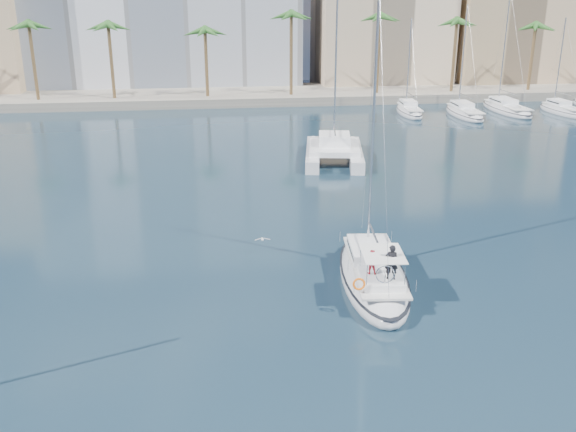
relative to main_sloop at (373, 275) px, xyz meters
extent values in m
plane|color=black|center=(-3.07, 0.64, -0.51)|extent=(160.00, 160.00, 0.00)
cube|color=gray|center=(-3.07, 61.64, 0.09)|extent=(120.00, 14.00, 1.20)
cube|color=beige|center=(18.93, 70.64, 9.49)|extent=(20.00, 14.00, 20.00)
cube|color=tan|center=(38.93, 68.64, 8.49)|extent=(18.00, 12.00, 18.00)
cylinder|color=brown|center=(-3.07, 57.64, 4.74)|extent=(0.44, 0.44, 10.50)
sphere|color=#2A5B21|center=(-3.07, 57.64, 9.99)|extent=(3.60, 3.60, 3.60)
cylinder|color=brown|center=(30.93, 57.64, 4.74)|extent=(0.44, 0.44, 10.50)
sphere|color=#2A5B21|center=(30.93, 57.64, 9.99)|extent=(3.60, 3.60, 3.60)
ellipsoid|color=silver|center=(0.00, 0.01, -0.18)|extent=(4.47, 11.06, 2.24)
ellipsoid|color=black|center=(0.00, 0.01, 0.13)|extent=(4.51, 11.17, 0.18)
cube|color=silver|center=(-0.02, -0.19, 0.66)|extent=(3.22, 8.28, 0.12)
cube|color=white|center=(0.10, 1.04, 1.02)|extent=(2.64, 3.73, 0.60)
cube|color=black|center=(0.10, 1.04, 1.04)|extent=(2.62, 3.32, 0.14)
cylinder|color=#B7BABF|center=(0.23, 2.28, 7.79)|extent=(0.15, 0.15, 14.13)
cylinder|color=#B7BABF|center=(0.01, 0.12, 2.22)|extent=(0.54, 4.34, 0.11)
cube|color=white|center=(-0.22, -2.26, 0.90)|extent=(2.30, 2.88, 0.36)
cube|color=white|center=(-0.23, -2.36, 2.27)|extent=(2.30, 2.88, 0.04)
torus|color=silver|center=(-0.32, -3.29, 1.57)|extent=(0.96, 0.15, 0.96)
torus|color=orange|center=(-1.68, -3.57, 1.27)|extent=(0.65, 0.26, 0.64)
imported|color=black|center=(0.11, -2.79, 1.99)|extent=(0.74, 0.58, 1.81)
imported|color=#B11B26|center=(-0.71, -2.05, 1.72)|extent=(0.74, 0.65, 1.28)
cube|color=silver|center=(1.07, 26.59, 0.04)|extent=(2.96, 10.29, 1.10)
cube|color=silver|center=(4.92, 25.91, 0.04)|extent=(2.96, 10.29, 1.10)
cube|color=white|center=(2.91, 25.75, 0.79)|extent=(5.42, 6.33, 0.50)
cube|color=white|center=(3.00, 26.25, 1.49)|extent=(3.30, 3.51, 1.00)
cube|color=black|center=(3.00, 26.25, 1.54)|extent=(3.25, 3.11, 0.18)
cylinder|color=#B7BABF|center=(3.26, 27.77, 7.81)|extent=(0.18, 0.18, 13.65)
ellipsoid|color=silver|center=(-5.59, 4.80, 0.46)|extent=(0.19, 0.36, 0.17)
sphere|color=silver|center=(-5.59, 4.98, 0.48)|extent=(0.10, 0.10, 0.10)
cube|color=gray|center=(-5.85, 4.80, 0.49)|extent=(0.42, 0.15, 0.10)
cube|color=gray|center=(-5.33, 4.80, 0.49)|extent=(0.42, 0.15, 0.10)
camera|label=1|loc=(-8.58, -30.76, 14.72)|focal=40.00mm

